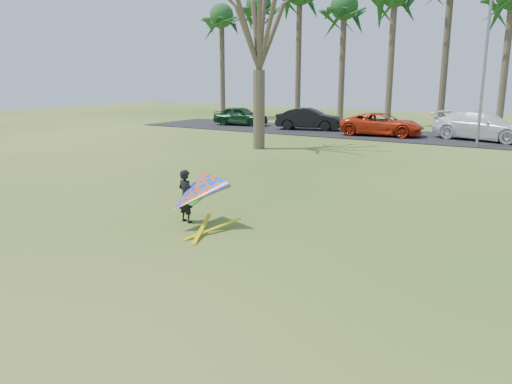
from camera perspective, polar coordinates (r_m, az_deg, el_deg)
The scene contains 12 objects.
ground at distance 10.95m, azimuth -5.64°, elevation -7.63°, with size 100.00×100.00×0.00m, color #205A13.
parking_strip at distance 33.88m, azimuth 21.33°, elevation 5.69°, with size 46.00×7.00×0.06m, color black.
palm_0 at distance 48.54m, azimuth -3.95°, elevation 19.31°, with size 4.84×4.84×10.84m.
palm_1 at distance 46.41m, azimuth 0.30°, elevation 20.48°, with size 4.84×4.84×11.54m.
palm_3 at distance 42.67m, azimuth 10.06°, elevation 20.02°, with size 4.84×4.84×10.84m.
bare_tree_left at distance 27.32m, azimuth 0.36°, elevation 19.49°, with size 6.60×6.60×9.70m.
streetlight at distance 30.35m, azimuth 24.98°, elevation 13.03°, with size 2.28×0.18×8.00m.
car_0 at distance 40.20m, azimuth -1.74°, elevation 8.70°, with size 1.76×4.37×1.49m, color #173A1E.
car_1 at distance 36.90m, azimuth 6.09°, elevation 8.30°, with size 1.65×4.72×1.56m, color black.
car_2 at distance 34.06m, azimuth 14.18°, elevation 7.51°, with size 2.44×5.30×1.47m, color red.
car_3 at distance 33.55m, azimuth 24.48°, elevation 6.88°, with size 2.41×5.94×1.72m, color white.
kite_flyer at distance 13.06m, azimuth -7.27°, elevation -0.41°, with size 2.13×2.39×2.02m.
Camera 1 is at (6.34, -8.06, 3.86)m, focal length 35.00 mm.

